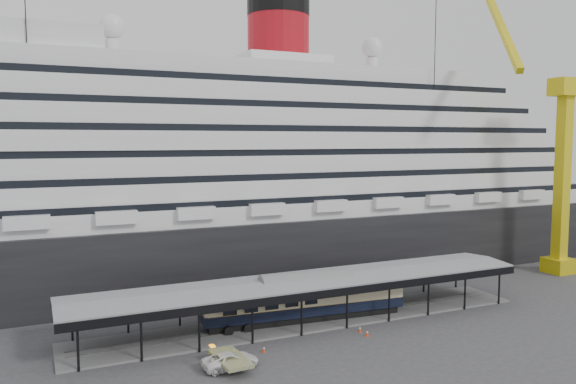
% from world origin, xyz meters
% --- Properties ---
extents(ground, '(200.00, 200.00, 0.00)m').
position_xyz_m(ground, '(0.00, 0.00, 0.00)').
color(ground, '#39393C').
rests_on(ground, ground).
extents(cruise_ship, '(130.00, 30.00, 43.90)m').
position_xyz_m(cruise_ship, '(0.05, 32.00, 18.35)').
color(cruise_ship, black).
rests_on(cruise_ship, ground).
extents(platform_canopy, '(56.00, 9.18, 5.30)m').
position_xyz_m(platform_canopy, '(0.00, 5.00, 2.36)').
color(platform_canopy, slate).
rests_on(platform_canopy, ground).
extents(crane_yellow, '(23.83, 18.78, 47.60)m').
position_xyz_m(crane_yellow, '(47.06, 10.54, 19.96)').
color(crane_yellow, gold).
rests_on(crane_yellow, ground).
extents(port_truck, '(5.53, 2.80, 1.50)m').
position_xyz_m(port_truck, '(-12.89, -4.26, 0.75)').
color(port_truck, white).
rests_on(port_truck, ground).
extents(pullman_carriage, '(24.86, 5.24, 24.23)m').
position_xyz_m(pullman_carriage, '(-0.43, 5.00, 2.92)').
color(pullman_carriage, black).
rests_on(pullman_carriage, ground).
extents(traffic_cone_left, '(0.44, 0.44, 0.68)m').
position_xyz_m(traffic_cone_left, '(-8.50, -1.88, 0.34)').
color(traffic_cone_left, red).
rests_on(traffic_cone_left, ground).
extents(traffic_cone_mid, '(0.47, 0.47, 0.74)m').
position_xyz_m(traffic_cone_mid, '(3.61, -2.24, 0.37)').
color(traffic_cone_mid, red).
rests_on(traffic_cone_mid, ground).
extents(traffic_cone_right, '(0.42, 0.42, 0.71)m').
position_xyz_m(traffic_cone_right, '(3.60, -0.76, 0.35)').
color(traffic_cone_right, '#E93E0C').
rests_on(traffic_cone_right, ground).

